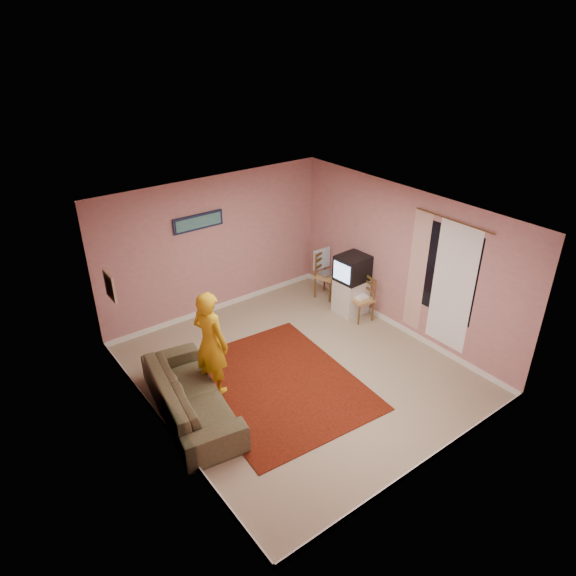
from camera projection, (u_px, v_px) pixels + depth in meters
ground at (298, 371)px, 8.17m from camera, size 5.00×5.00×0.00m
wall_back at (215, 246)px, 9.33m from camera, size 4.50×0.02×2.60m
wall_front at (435, 386)px, 5.79m from camera, size 4.50×0.02×2.60m
wall_left at (156, 353)px, 6.37m from camera, size 0.02×5.00×2.60m
wall_right at (403, 262)px, 8.75m from camera, size 0.02×5.00×2.60m
ceiling at (300, 216)px, 6.96m from camera, size 4.50×5.00×0.02m
baseboard_back at (219, 306)px, 9.91m from camera, size 4.50×0.02×0.10m
baseboard_front at (421, 465)px, 6.38m from camera, size 4.50×0.02×0.10m
baseboard_left at (168, 428)px, 6.96m from camera, size 0.02×5.00×0.10m
baseboard_right at (395, 324)px, 9.33m from camera, size 0.02×5.00×0.10m
window at (447, 272)px, 8.04m from camera, size 0.01×1.10×1.50m
curtain_sheer at (452, 287)px, 8.02m from camera, size 0.01×0.75×2.10m
curtain_floral at (417, 272)px, 8.51m from camera, size 0.01×0.35×2.10m
curtain_rod at (453, 220)px, 7.61m from camera, size 0.02×1.40×0.02m
picture_back at (198, 222)px, 8.89m from camera, size 0.95×0.04×0.28m
picture_left at (110, 286)px, 7.40m from camera, size 0.04×0.38×0.42m
area_rug at (277, 384)px, 7.87m from camera, size 2.45×2.96×0.01m
tv_cabinet at (351, 296)px, 9.68m from camera, size 0.54×0.49×0.68m
crt_tv at (352, 268)px, 9.40m from camera, size 0.59×0.53×0.48m
chair_a at (328, 270)px, 10.11m from camera, size 0.53×0.52×0.51m
dvd_player at (328, 273)px, 10.15m from camera, size 0.34×0.26×0.06m
blue_throw at (322, 259)px, 10.16m from camera, size 0.39×0.05×0.41m
chair_b at (362, 294)px, 9.37m from camera, size 0.42×0.44×0.46m
game_console at (362, 297)px, 9.40m from camera, size 0.23×0.18×0.05m
sofa at (191, 395)px, 7.16m from camera, size 1.18×2.28×0.64m
person at (211, 343)px, 7.40m from camera, size 0.56×0.70×1.65m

